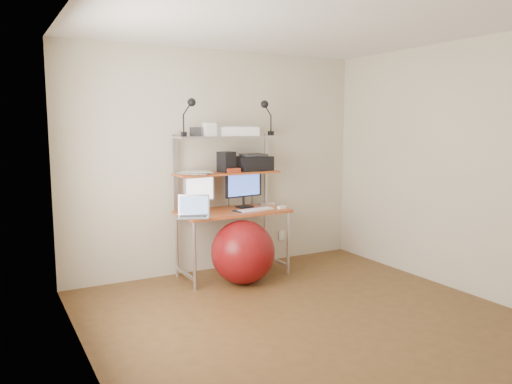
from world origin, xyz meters
TOP-DOWN VIEW (x-y plane):
  - room at (0.00, 0.00)m, footprint 3.60×3.60m
  - computer_desk at (0.00, 1.50)m, footprint 1.20×0.60m
  - wall_outlet at (0.85, 1.79)m, footprint 0.08×0.01m
  - monitor_silver at (-0.33, 1.60)m, footprint 0.36×0.14m
  - monitor_black at (0.20, 1.56)m, footprint 0.47×0.15m
  - laptop at (-0.52, 1.28)m, footprint 0.40×0.37m
  - keyboard at (0.22, 1.33)m, footprint 0.43×0.17m
  - mouse at (0.54, 1.29)m, footprint 0.10×0.07m
  - mac_mini at (0.46, 1.57)m, footprint 0.22×0.22m
  - phone at (0.02, 1.33)m, footprint 0.12×0.16m
  - printer at (0.35, 1.61)m, footprint 0.42×0.30m
  - nas_cube at (-0.01, 1.57)m, footprint 0.19×0.19m
  - red_box at (0.03, 1.52)m, footprint 0.18×0.13m
  - scanner at (0.14, 1.58)m, footprint 0.47×0.35m
  - box_white at (-0.23, 1.53)m, footprint 0.13×0.11m
  - box_grey at (-0.37, 1.57)m, footprint 0.10×0.10m
  - clip_lamp_left at (-0.46, 1.48)m, footprint 0.16×0.09m
  - clip_lamp_right at (0.47, 1.53)m, footprint 0.16×0.09m
  - exercise_ball at (-0.03, 1.15)m, footprint 0.68×0.68m
  - paper_stack at (-0.37, 1.56)m, footprint 0.38×0.43m

SIDE VIEW (x-z plane):
  - wall_outlet at x=0.85m, z-range 0.24..0.36m
  - exercise_ball at x=-0.03m, z-range 0.00..0.68m
  - phone at x=0.02m, z-range 0.74..0.75m
  - keyboard at x=0.22m, z-range 0.74..0.75m
  - mouse at x=0.54m, z-range 0.74..0.77m
  - mac_mini at x=0.46m, z-range 0.74..0.78m
  - laptop at x=-0.52m, z-range 0.65..0.93m
  - monitor_silver at x=-0.33m, z-range 0.75..1.15m
  - computer_desk at x=0.00m, z-range 0.17..1.74m
  - monitor_black at x=0.20m, z-range 0.74..1.21m
  - paper_stack at x=-0.37m, z-range 1.15..1.18m
  - red_box at x=0.03m, z-range 1.15..1.20m
  - printer at x=0.35m, z-range 1.14..1.33m
  - room at x=0.00m, z-range -0.55..3.05m
  - nas_cube at x=-0.01m, z-range 1.15..1.38m
  - box_grey at x=-0.37m, z-range 1.55..1.65m
  - scanner at x=0.14m, z-range 1.55..1.66m
  - box_white at x=-0.23m, z-range 1.55..1.69m
  - clip_lamp_right at x=0.47m, z-range 1.64..2.03m
  - clip_lamp_left at x=-0.46m, z-range 1.64..2.04m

